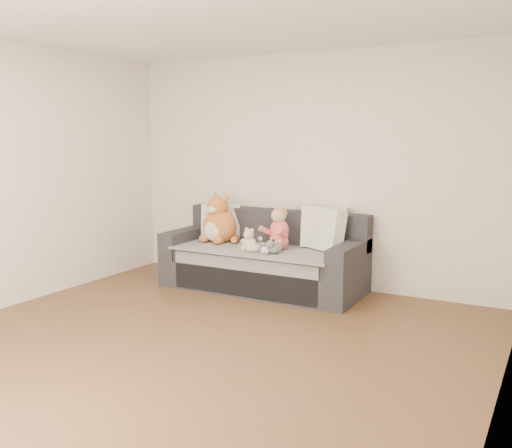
{
  "coord_description": "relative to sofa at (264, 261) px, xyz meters",
  "views": [
    {
      "loc": [
        2.54,
        -3.41,
        1.67
      ],
      "look_at": [
        -0.34,
        1.87,
        0.75
      ],
      "focal_mm": 40.0,
      "sensor_mm": 36.0,
      "label": 1
    }
  ],
  "objects": [
    {
      "name": "room_shell",
      "position": [
        0.34,
        -1.64,
        0.99
      ],
      "size": [
        5.0,
        5.0,
        5.0
      ],
      "color": "brown",
      "rests_on": "ground"
    },
    {
      "name": "sofa",
      "position": [
        0.0,
        0.0,
        0.0
      ],
      "size": [
        2.2,
        0.94,
        0.85
      ],
      "color": "#27272B",
      "rests_on": "ground"
    },
    {
      "name": "cushion_left",
      "position": [
        -0.67,
        0.18,
        0.37
      ],
      "size": [
        0.5,
        0.38,
        0.43
      ],
      "rotation": [
        0.0,
        0.0,
        0.45
      ],
      "color": "silver",
      "rests_on": "sofa"
    },
    {
      "name": "cushion_right_back",
      "position": [
        0.6,
        0.27,
        0.39
      ],
      "size": [
        0.53,
        0.33,
        0.46
      ],
      "rotation": [
        0.0,
        0.0,
        0.23
      ],
      "color": "silver",
      "rests_on": "sofa"
    },
    {
      "name": "cushion_right_front",
      "position": [
        0.66,
        0.14,
        0.39
      ],
      "size": [
        0.53,
        0.43,
        0.46
      ],
      "rotation": [
        0.0,
        0.0,
        -0.51
      ],
      "color": "silver",
      "rests_on": "sofa"
    },
    {
      "name": "toddler",
      "position": [
        0.2,
        -0.1,
        0.36
      ],
      "size": [
        0.32,
        0.48,
        0.47
      ],
      "rotation": [
        0.0,
        0.0,
        -0.25
      ],
      "color": "#E75157",
      "rests_on": "sofa"
    },
    {
      "name": "plush_cat",
      "position": [
        -0.6,
        0.01,
        0.38
      ],
      "size": [
        0.48,
        0.4,
        0.6
      ],
      "rotation": [
        0.0,
        0.0,
        -0.12
      ],
      "color": "#B66528",
      "rests_on": "sofa"
    },
    {
      "name": "teddy_bear",
      "position": [
        -0.03,
        -0.29,
        0.26
      ],
      "size": [
        0.2,
        0.15,
        0.25
      ],
      "rotation": [
        0.0,
        0.0,
        -0.23
      ],
      "color": "tan",
      "rests_on": "sofa"
    },
    {
      "name": "plush_cow",
      "position": [
        0.27,
        -0.31,
        0.23
      ],
      "size": [
        0.14,
        0.21,
        0.17
      ],
      "rotation": [
        0.0,
        0.0,
        -0.04
      ],
      "color": "white",
      "rests_on": "sofa"
    },
    {
      "name": "sippy_cup",
      "position": [
        0.14,
        -0.3,
        0.22
      ],
      "size": [
        0.1,
        0.08,
        0.11
      ],
      "rotation": [
        0.0,
        0.0,
        0.35
      ],
      "color": "#793695",
      "rests_on": "sofa"
    }
  ]
}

